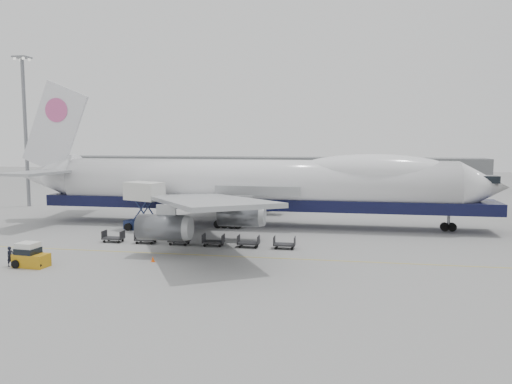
% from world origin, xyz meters
% --- Properties ---
extents(ground, '(260.00, 260.00, 0.00)m').
position_xyz_m(ground, '(0.00, 0.00, 0.00)').
color(ground, gray).
rests_on(ground, ground).
extents(apron_line, '(60.00, 0.15, 0.01)m').
position_xyz_m(apron_line, '(0.00, -6.00, 0.01)').
color(apron_line, gold).
rests_on(apron_line, ground).
extents(hangar, '(110.00, 8.00, 7.00)m').
position_xyz_m(hangar, '(-10.00, 70.00, 3.50)').
color(hangar, slate).
rests_on(hangar, ground).
extents(floodlight_mast, '(2.40, 2.40, 25.43)m').
position_xyz_m(floodlight_mast, '(-42.00, 24.00, 14.27)').
color(floodlight_mast, slate).
rests_on(floodlight_mast, ground).
extents(airliner, '(67.00, 55.30, 19.98)m').
position_xyz_m(airliner, '(0.64, 12.00, 5.62)').
color(airliner, white).
rests_on(airliner, ground).
extents(catering_truck, '(5.75, 4.79, 6.15)m').
position_xyz_m(catering_truck, '(-13.37, 6.37, 3.45)').
color(catering_truck, '#18244A').
rests_on(catering_truck, ground).
extents(baggage_tug, '(3.21, 1.93, 2.24)m').
position_xyz_m(baggage_tug, '(-16.47, -13.11, 1.00)').
color(baggage_tug, '#C08712').
rests_on(baggage_tug, ground).
extents(ground_worker, '(0.61, 0.77, 1.86)m').
position_xyz_m(ground_worker, '(-18.34, -13.32, 0.93)').
color(ground_worker, black).
rests_on(ground_worker, ground).
extents(traffic_cone, '(0.37, 0.37, 0.55)m').
position_xyz_m(traffic_cone, '(-6.04, -9.44, 0.26)').
color(traffic_cone, '#EA500C').
rests_on(traffic_cone, ground).
extents(dolly_0, '(2.30, 1.35, 1.30)m').
position_xyz_m(dolly_0, '(-13.88, -1.62, 0.53)').
color(dolly_0, '#2D2D30').
rests_on(dolly_0, ground).
extents(dolly_1, '(2.30, 1.35, 1.30)m').
position_xyz_m(dolly_1, '(-9.96, -1.62, 0.53)').
color(dolly_1, '#2D2D30').
rests_on(dolly_1, ground).
extents(dolly_2, '(2.30, 1.35, 1.30)m').
position_xyz_m(dolly_2, '(-6.05, -1.62, 0.53)').
color(dolly_2, '#2D2D30').
rests_on(dolly_2, ground).
extents(dolly_3, '(2.30, 1.35, 1.30)m').
position_xyz_m(dolly_3, '(-2.14, -1.62, 0.53)').
color(dolly_3, '#2D2D30').
rests_on(dolly_3, ground).
extents(dolly_4, '(2.30, 1.35, 1.30)m').
position_xyz_m(dolly_4, '(1.78, -1.62, 0.53)').
color(dolly_4, '#2D2D30').
rests_on(dolly_4, ground).
extents(dolly_5, '(2.30, 1.35, 1.30)m').
position_xyz_m(dolly_5, '(5.69, -1.62, 0.53)').
color(dolly_5, '#2D2D30').
rests_on(dolly_5, ground).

